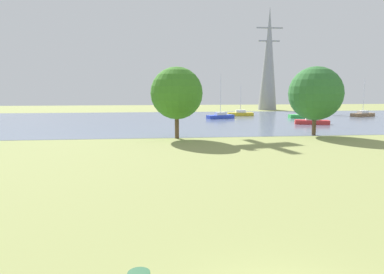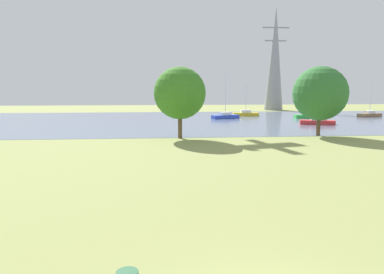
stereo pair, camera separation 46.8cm
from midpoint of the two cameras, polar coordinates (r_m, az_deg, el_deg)
ground_plane at (r=29.36m, az=0.51°, el=-2.35°), size 160.00×160.00×0.00m
water_surface at (r=57.06m, az=-2.16°, el=2.70°), size 140.00×40.00×0.02m
sailboat_yellow at (r=67.20m, az=8.93°, el=3.79°), size 4.87×1.75×5.74m
sailboat_red at (r=53.97m, az=19.95°, el=2.39°), size 5.03×2.93×5.89m
sailboat_blue at (r=60.84m, az=5.66°, el=3.44°), size 5.03×2.94×7.61m
sailboat_green at (r=64.53m, az=18.63°, el=3.31°), size 4.86×1.72×7.29m
sailboat_brown at (r=72.35m, az=27.09°, el=3.32°), size 5.03×2.94×6.97m
tree_east_far at (r=36.65m, az=-1.62°, el=7.13°), size 5.44×5.44×7.45m
tree_east_near at (r=41.17m, az=20.41°, el=6.65°), size 5.93×5.93×7.63m
electricity_pylon at (r=87.26m, az=13.47°, el=12.24°), size 6.40×4.40×24.07m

